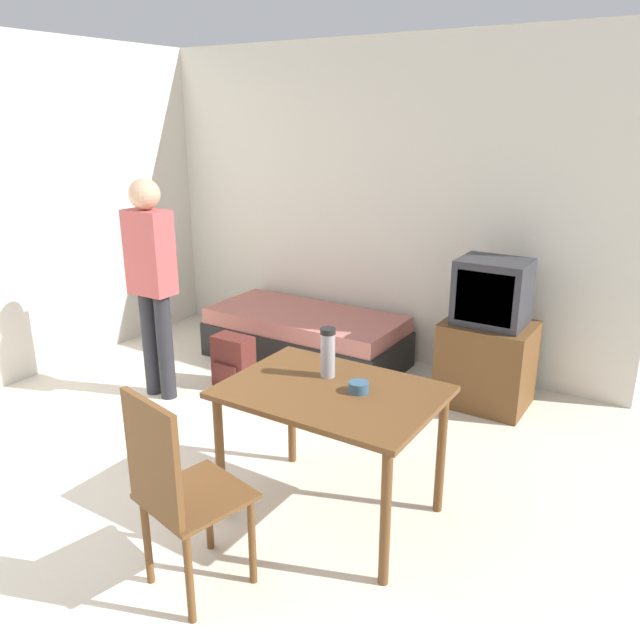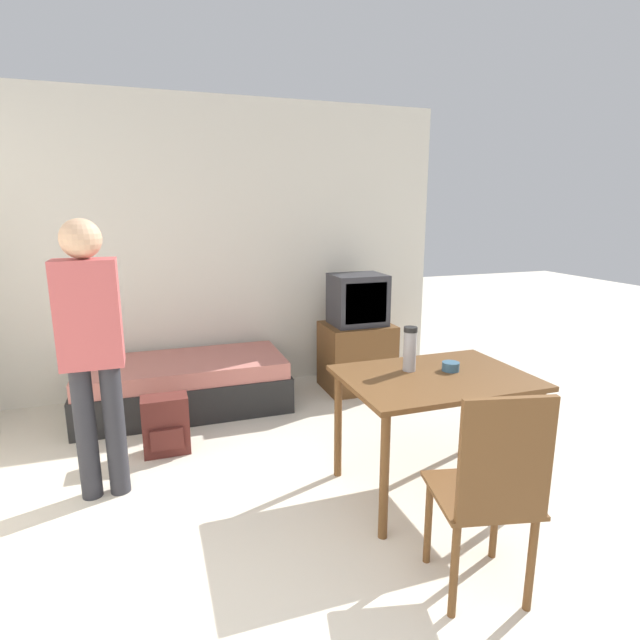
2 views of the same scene
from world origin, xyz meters
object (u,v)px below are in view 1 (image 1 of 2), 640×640
at_px(wooden_chair, 176,487).
at_px(person_standing, 151,274).
at_px(backpack, 233,362).
at_px(tv, 488,342).
at_px(daybed, 305,337).
at_px(mate_bowl, 359,387).
at_px(thermos_flask, 328,350).
at_px(dining_table, 332,406).

relative_size(wooden_chair, person_standing, 0.60).
distance_m(wooden_chair, backpack, 2.32).
relative_size(tv, wooden_chair, 1.11).
xyz_separation_m(daybed, wooden_chair, (1.10, -2.68, 0.34)).
bearing_deg(mate_bowl, person_standing, 164.93).
relative_size(wooden_chair, thermos_flask, 3.67).
height_order(dining_table, thermos_flask, thermos_flask).
xyz_separation_m(tv, backpack, (-1.81, -0.77, -0.28)).
bearing_deg(mate_bowl, tv, 85.64).
distance_m(dining_table, thermos_flask, 0.30).
relative_size(daybed, tv, 1.57).
height_order(daybed, tv, tv).
height_order(tv, wooden_chair, tv).
bearing_deg(person_standing, dining_table, -17.29).
height_order(daybed, wooden_chair, wooden_chair).
xyz_separation_m(thermos_flask, mate_bowl, (0.24, -0.09, -0.12)).
bearing_deg(mate_bowl, wooden_chair, -112.99).
bearing_deg(daybed, thermos_flask, -53.17).
bearing_deg(tv, backpack, -156.78).
relative_size(dining_table, person_standing, 0.66).
xyz_separation_m(daybed, mate_bowl, (1.49, -1.76, 0.55)).
bearing_deg(tv, wooden_chair, -101.10).
xyz_separation_m(daybed, dining_table, (1.35, -1.80, 0.43)).
height_order(tv, mate_bowl, tv).
bearing_deg(daybed, dining_table, -53.05).
relative_size(tv, dining_table, 1.01).
bearing_deg(daybed, person_standing, -114.96).
relative_size(tv, person_standing, 0.67).
xyz_separation_m(dining_table, mate_bowl, (0.13, 0.04, 0.12)).
bearing_deg(backpack, tv, 23.22).
bearing_deg(thermos_flask, daybed, 126.83).
distance_m(dining_table, backpack, 1.90).
bearing_deg(daybed, backpack, -103.31).
relative_size(tv, thermos_flask, 4.06).
height_order(dining_table, backpack, dining_table).
bearing_deg(wooden_chair, thermos_flask, 81.35).
height_order(wooden_chair, backpack, wooden_chair).
bearing_deg(thermos_flask, mate_bowl, -20.17).
bearing_deg(backpack, daybed, 76.69).
bearing_deg(person_standing, tv, 28.89).
height_order(tv, thermos_flask, tv).
height_order(dining_table, mate_bowl, mate_bowl).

